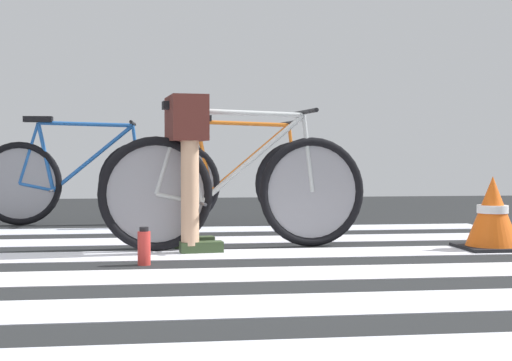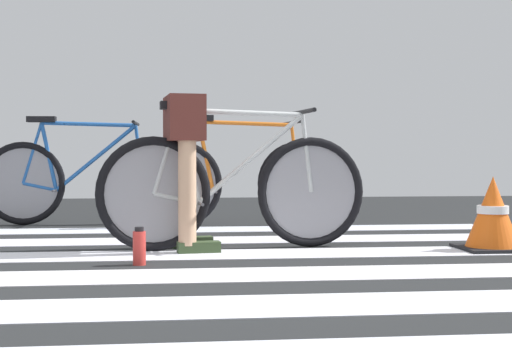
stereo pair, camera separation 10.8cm
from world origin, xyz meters
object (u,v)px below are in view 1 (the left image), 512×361
object	(u,v)px
water_bottle	(144,247)
traffic_cone	(493,215)
bicycle_2_of_3	(237,181)
bicycle_3_of_3	(80,180)
bicycle_1_of_3	(236,189)
cyclist_1_of_3	(187,151)

from	to	relation	value
water_bottle	traffic_cone	xyz separation A→B (m)	(2.18, 0.40, 0.12)
bicycle_2_of_3	bicycle_3_of_3	xyz separation A→B (m)	(-1.33, 0.30, 0.00)
bicycle_1_of_3	bicycle_3_of_3	world-z (taller)	same
cyclist_1_of_3	bicycle_2_of_3	size ratio (longest dim) A/B	0.56
traffic_cone	water_bottle	bearing A→B (deg)	-169.61
bicycle_2_of_3	water_bottle	world-z (taller)	bicycle_2_of_3
bicycle_3_of_3	water_bottle	xyz separation A→B (m)	(0.60, -2.45, -0.29)
bicycle_2_of_3	water_bottle	distance (m)	2.29
bicycle_1_of_3	bicycle_2_of_3	world-z (taller)	same
bicycle_1_of_3	bicycle_2_of_3	distance (m)	1.53
bicycle_2_of_3	traffic_cone	bearing A→B (deg)	-56.56
bicycle_1_of_3	traffic_cone	bearing A→B (deg)	-14.99
bicycle_3_of_3	water_bottle	distance (m)	2.54
water_bottle	cyclist_1_of_3	bearing A→B (deg)	66.70
bicycle_1_of_3	water_bottle	bearing A→B (deg)	-138.66
bicycle_2_of_3	water_bottle	xyz separation A→B (m)	(-0.73, -2.15, -0.29)
bicycle_3_of_3	water_bottle	size ratio (longest dim) A/B	8.35
bicycle_3_of_3	traffic_cone	xyz separation A→B (m)	(2.78, -2.05, -0.17)
cyclist_1_of_3	water_bottle	size ratio (longest dim) A/B	4.65
bicycle_1_of_3	water_bottle	xyz separation A→B (m)	(-0.56, -0.63, -0.29)
bicycle_3_of_3	traffic_cone	size ratio (longest dim) A/B	3.72
bicycle_3_of_3	bicycle_1_of_3	bearing A→B (deg)	-55.87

